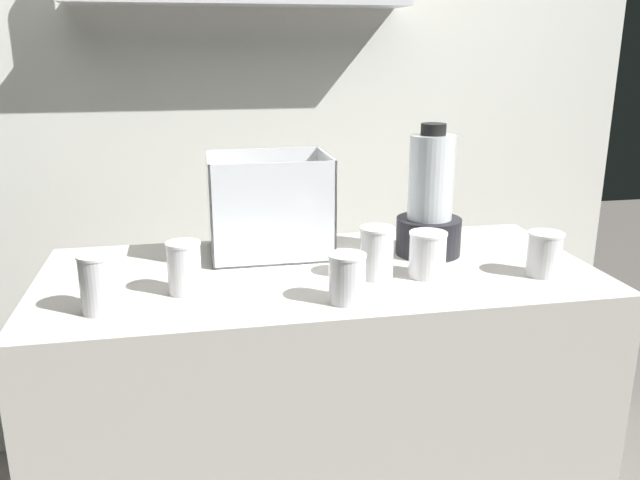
{
  "coord_description": "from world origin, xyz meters",
  "views": [
    {
      "loc": [
        -0.31,
        -1.55,
        1.45
      ],
      "look_at": [
        0.0,
        0.0,
        0.98
      ],
      "focal_mm": 36.81,
      "sensor_mm": 36.0,
      "label": 1
    }
  ],
  "objects_px": {
    "juice_cup_orange_right": "(377,255)",
    "carrot_display_bin": "(270,223)",
    "blender_pitcher": "(430,205)",
    "juice_cup_carrot_left": "(185,271)",
    "juice_cup_mango_far_right": "(427,257)",
    "juice_cup_pomegranate_far_left": "(99,286)",
    "juice_cup_mango_rightmost": "(544,256)",
    "juice_cup_pomegranate_middle": "(347,280)"
  },
  "relations": [
    {
      "from": "juice_cup_carrot_left",
      "to": "juice_cup_pomegranate_middle",
      "type": "bearing_deg",
      "value": -19.68
    },
    {
      "from": "carrot_display_bin",
      "to": "juice_cup_mango_rightmost",
      "type": "distance_m",
      "value": 0.72
    },
    {
      "from": "juice_cup_pomegranate_far_left",
      "to": "juice_cup_orange_right",
      "type": "relative_size",
      "value": 1.0
    },
    {
      "from": "juice_cup_orange_right",
      "to": "carrot_display_bin",
      "type": "bearing_deg",
      "value": 132.22
    },
    {
      "from": "juice_cup_carrot_left",
      "to": "juice_cup_mango_rightmost",
      "type": "xyz_separation_m",
      "value": [
        0.87,
        -0.05,
        -0.0
      ]
    },
    {
      "from": "juice_cup_orange_right",
      "to": "juice_cup_carrot_left",
      "type": "bearing_deg",
      "value": -178.33
    },
    {
      "from": "carrot_display_bin",
      "to": "juice_cup_carrot_left",
      "type": "relative_size",
      "value": 2.66
    },
    {
      "from": "juice_cup_orange_right",
      "to": "juice_cup_mango_rightmost",
      "type": "bearing_deg",
      "value": -8.45
    },
    {
      "from": "juice_cup_mango_far_right",
      "to": "juice_cup_mango_rightmost",
      "type": "relative_size",
      "value": 1.03
    },
    {
      "from": "juice_cup_pomegranate_far_left",
      "to": "juice_cup_mango_far_right",
      "type": "xyz_separation_m",
      "value": [
        0.76,
        0.08,
        -0.01
      ]
    },
    {
      "from": "blender_pitcher",
      "to": "juice_cup_pomegranate_far_left",
      "type": "height_order",
      "value": "blender_pitcher"
    },
    {
      "from": "juice_cup_pomegranate_far_left",
      "to": "juice_cup_mango_far_right",
      "type": "bearing_deg",
      "value": 5.92
    },
    {
      "from": "juice_cup_pomegranate_middle",
      "to": "juice_cup_mango_rightmost",
      "type": "relative_size",
      "value": 1.02
    },
    {
      "from": "juice_cup_orange_right",
      "to": "juice_cup_mango_rightmost",
      "type": "xyz_separation_m",
      "value": [
        0.41,
        -0.06,
        -0.01
      ]
    },
    {
      "from": "blender_pitcher",
      "to": "juice_cup_mango_far_right",
      "type": "relative_size",
      "value": 3.13
    },
    {
      "from": "blender_pitcher",
      "to": "carrot_display_bin",
      "type": "bearing_deg",
      "value": 167.58
    },
    {
      "from": "juice_cup_mango_rightmost",
      "to": "juice_cup_carrot_left",
      "type": "bearing_deg",
      "value": 176.86
    },
    {
      "from": "blender_pitcher",
      "to": "juice_cup_pomegranate_far_left",
      "type": "distance_m",
      "value": 0.87
    },
    {
      "from": "juice_cup_mango_far_right",
      "to": "blender_pitcher",
      "type": "bearing_deg",
      "value": 69.17
    },
    {
      "from": "carrot_display_bin",
      "to": "blender_pitcher",
      "type": "bearing_deg",
      "value": -12.42
    },
    {
      "from": "juice_cup_carrot_left",
      "to": "juice_cup_mango_rightmost",
      "type": "relative_size",
      "value": 1.11
    },
    {
      "from": "juice_cup_pomegranate_middle",
      "to": "juice_cup_carrot_left",
      "type": "bearing_deg",
      "value": 160.32
    },
    {
      "from": "blender_pitcher",
      "to": "juice_cup_mango_rightmost",
      "type": "height_order",
      "value": "blender_pitcher"
    },
    {
      "from": "juice_cup_pomegranate_middle",
      "to": "blender_pitcher",
      "type": "bearing_deg",
      "value": 45.13
    },
    {
      "from": "juice_cup_mango_rightmost",
      "to": "carrot_display_bin",
      "type": "bearing_deg",
      "value": 153.85
    },
    {
      "from": "carrot_display_bin",
      "to": "juice_cup_carrot_left",
      "type": "height_order",
      "value": "carrot_display_bin"
    },
    {
      "from": "juice_cup_carrot_left",
      "to": "juice_cup_mango_far_right",
      "type": "distance_m",
      "value": 0.59
    },
    {
      "from": "juice_cup_pomegranate_far_left",
      "to": "juice_cup_mango_rightmost",
      "type": "xyz_separation_m",
      "value": [
        1.05,
        0.03,
        -0.01
      ]
    },
    {
      "from": "blender_pitcher",
      "to": "juice_cup_orange_right",
      "type": "distance_m",
      "value": 0.26
    },
    {
      "from": "juice_cup_pomegranate_far_left",
      "to": "juice_cup_pomegranate_middle",
      "type": "distance_m",
      "value": 0.53
    },
    {
      "from": "juice_cup_orange_right",
      "to": "juice_cup_mango_far_right",
      "type": "xyz_separation_m",
      "value": [
        0.13,
        -0.01,
        -0.01
      ]
    },
    {
      "from": "juice_cup_pomegranate_far_left",
      "to": "juice_cup_pomegranate_middle",
      "type": "height_order",
      "value": "juice_cup_pomegranate_far_left"
    },
    {
      "from": "juice_cup_carrot_left",
      "to": "juice_cup_mango_far_right",
      "type": "xyz_separation_m",
      "value": [
        0.59,
        -0.0,
        -0.0
      ]
    },
    {
      "from": "juice_cup_pomegranate_middle",
      "to": "juice_cup_orange_right",
      "type": "xyz_separation_m",
      "value": [
        0.11,
        0.14,
        0.01
      ]
    },
    {
      "from": "carrot_display_bin",
      "to": "juice_cup_pomegranate_far_left",
      "type": "bearing_deg",
      "value": -139.41
    },
    {
      "from": "juice_cup_carrot_left",
      "to": "juice_cup_orange_right",
      "type": "bearing_deg",
      "value": 1.67
    },
    {
      "from": "blender_pitcher",
      "to": "juice_cup_carrot_left",
      "type": "xyz_separation_m",
      "value": [
        -0.65,
        -0.18,
        -0.08
      ]
    },
    {
      "from": "juice_cup_carrot_left",
      "to": "blender_pitcher",
      "type": "bearing_deg",
      "value": 15.01
    },
    {
      "from": "juice_cup_pomegranate_far_left",
      "to": "juice_cup_orange_right",
      "type": "distance_m",
      "value": 0.65
    },
    {
      "from": "carrot_display_bin",
      "to": "juice_cup_orange_right",
      "type": "xyz_separation_m",
      "value": [
        0.23,
        -0.26,
        -0.03
      ]
    },
    {
      "from": "juice_cup_mango_far_right",
      "to": "juice_cup_pomegranate_middle",
      "type": "bearing_deg",
      "value": -151.69
    },
    {
      "from": "juice_cup_carrot_left",
      "to": "juice_cup_orange_right",
      "type": "distance_m",
      "value": 0.46
    }
  ]
}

